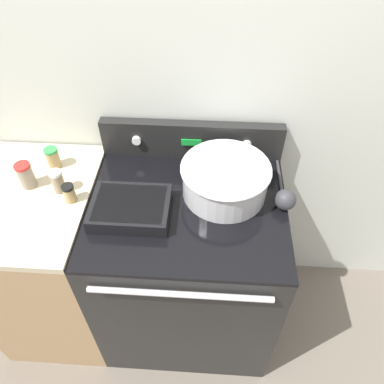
{
  "coord_description": "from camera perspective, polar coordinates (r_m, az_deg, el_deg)",
  "views": [
    {
      "loc": [
        0.09,
        -0.68,
        2.07
      ],
      "look_at": [
        0.02,
        0.36,
        0.99
      ],
      "focal_mm": 35.0,
      "sensor_mm": 36.0,
      "label": 1
    }
  ],
  "objects": [
    {
      "name": "ground_plane",
      "position": [
        2.18,
        -1.25,
        -25.73
      ],
      "size": [
        12.0,
        12.0,
        0.0
      ],
      "primitive_type": "plane",
      "color": "#6B6056"
    },
    {
      "name": "kitchen_wall",
      "position": [
        1.62,
        0.11,
        15.79
      ],
      "size": [
        8.0,
        0.05,
        2.5
      ],
      "color": "silver",
      "rests_on": "ground_plane"
    },
    {
      "name": "stove_range",
      "position": [
        1.9,
        -0.65,
        -11.4
      ],
      "size": [
        0.82,
        0.72,
        0.93
      ],
      "color": "black",
      "rests_on": "ground_plane"
    },
    {
      "name": "control_panel",
      "position": [
        1.7,
        -0.03,
        7.99
      ],
      "size": [
        0.82,
        0.07,
        0.18
      ],
      "color": "black",
      "rests_on": "stove_range"
    },
    {
      "name": "side_counter",
      "position": [
        2.04,
        -20.09,
        -9.62
      ],
      "size": [
        0.52,
        0.69,
        0.94
      ],
      "color": "tan",
      "rests_on": "ground_plane"
    },
    {
      "name": "mixing_bowl",
      "position": [
        1.53,
        5.07,
        2.07
      ],
      "size": [
        0.37,
        0.37,
        0.14
      ],
      "color": "silver",
      "rests_on": "stove_range"
    },
    {
      "name": "casserole_dish",
      "position": [
        1.49,
        -9.36,
        -2.34
      ],
      "size": [
        0.31,
        0.23,
        0.06
      ],
      "color": "black",
      "rests_on": "stove_range"
    },
    {
      "name": "ladle",
      "position": [
        1.55,
        13.98,
        -0.93
      ],
      "size": [
        0.09,
        0.32,
        0.09
      ],
      "color": "#333338",
      "rests_on": "stove_range"
    },
    {
      "name": "spice_jar_black_cap",
      "position": [
        1.58,
        -18.2,
        -0.17
      ],
      "size": [
        0.05,
        0.05,
        0.08
      ],
      "color": "tan",
      "rests_on": "side_counter"
    },
    {
      "name": "spice_jar_white_cap",
      "position": [
        1.63,
        -19.78,
        1.55
      ],
      "size": [
        0.05,
        0.05,
        0.1
      ],
      "color": "gray",
      "rests_on": "side_counter"
    },
    {
      "name": "spice_jar_green_cap",
      "position": [
        1.76,
        -20.42,
        4.93
      ],
      "size": [
        0.06,
        0.06,
        0.1
      ],
      "color": "tan",
      "rests_on": "side_counter"
    },
    {
      "name": "spice_jar_red_cap",
      "position": [
        1.7,
        -23.98,
        2.35
      ],
      "size": [
        0.06,
        0.06,
        0.12
      ],
      "color": "gray",
      "rests_on": "side_counter"
    }
  ]
}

